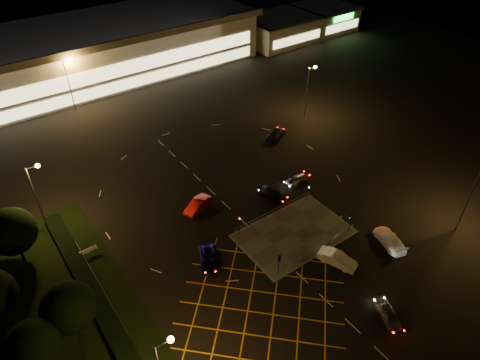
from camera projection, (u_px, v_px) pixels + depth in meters
ground at (272, 232)px, 56.64m from camera, size 180.00×180.00×0.00m
pedestrian_island at (294, 234)px, 56.24m from camera, size 14.00×9.00×0.12m
grass_verge at (43, 304)px, 47.57m from camera, size 18.00×30.00×0.08m
hedge at (86, 281)px, 49.59m from camera, size 2.00×26.00×1.00m
supermarket at (94, 51)px, 93.09m from camera, size 72.00×26.50×10.50m
retail_unit_a at (279, 29)px, 110.44m from camera, size 18.80×14.80×6.35m
retail_unit_b at (324, 18)px, 117.80m from camera, size 14.80×14.80×6.35m
streetlight_se at (474, 191)px, 53.05m from camera, size 1.78×0.56×10.03m
streetlight_nw at (37, 189)px, 53.29m from camera, size 1.78×0.56×10.03m
streetlight_ne at (309, 85)px, 76.68m from camera, size 1.78×0.56×10.03m
streetlight_far_left at (70, 78)px, 78.97m from camera, size 1.78×0.56×10.03m
streetlight_far_right at (239, 32)px, 98.67m from camera, size 1.78×0.56×10.03m
signal_sw at (279, 261)px, 49.50m from camera, size 0.28×0.30×3.15m
signal_se at (351, 220)px, 55.03m from camera, size 0.28×0.30×3.15m
signal_nw at (239, 222)px, 54.62m from camera, size 0.28×0.30×3.15m
signal_ne at (308, 188)px, 60.15m from camera, size 0.28×0.30×3.15m
tree_a at (33, 347)px, 38.88m from camera, size 5.04×5.04×6.86m
tree_c at (11, 231)px, 49.68m from camera, size 5.76×5.76×7.84m
tree_e at (68, 308)px, 41.81m from camera, size 5.40×5.40×7.35m
car_near_silver at (389, 315)px, 45.78m from camera, size 2.94×4.18×1.32m
car_queue_white at (337, 259)px, 51.82m from camera, size 3.24×5.06×1.58m
car_left_blue at (209, 259)px, 52.02m from camera, size 4.03×5.14×1.30m
car_far_dkgrey at (273, 194)px, 61.80m from camera, size 2.99×4.82×1.30m
car_right_silver at (297, 179)px, 64.65m from camera, size 3.73×1.64×1.25m
car_circ_red at (198, 205)px, 59.72m from camera, size 4.90×3.28×1.53m
car_east_grey at (276, 134)px, 74.75m from camera, size 5.34×4.30×1.35m
car_approach_white at (390, 240)px, 54.42m from camera, size 3.69×5.73×1.55m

